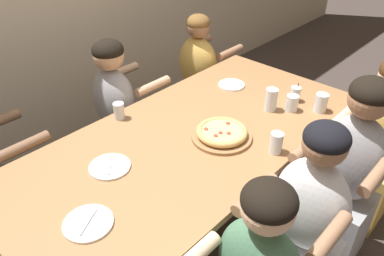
# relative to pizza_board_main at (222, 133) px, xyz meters

# --- Properties ---
(ground_plane) EXTENTS (18.00, 18.00, 0.00)m
(ground_plane) POSITION_rel_pizza_board_main_xyz_m (-0.10, 0.14, -0.78)
(ground_plane) COLOR #423833
(ground_plane) RESTS_ON ground
(dining_table) EXTENTS (2.17, 1.03, 0.75)m
(dining_table) POSITION_rel_pizza_board_main_xyz_m (-0.10, 0.14, -0.10)
(dining_table) COLOR #996B42
(dining_table) RESTS_ON ground
(pizza_board_main) EXTENTS (0.34, 0.34, 0.06)m
(pizza_board_main) POSITION_rel_pizza_board_main_xyz_m (0.00, 0.00, 0.00)
(pizza_board_main) COLOR #996B42
(pizza_board_main) RESTS_ON dining_table
(empty_plate_a) EXTENTS (0.18, 0.18, 0.02)m
(empty_plate_a) POSITION_rel_pizza_board_main_xyz_m (0.54, 0.34, -0.02)
(empty_plate_a) COLOR white
(empty_plate_a) RESTS_ON dining_table
(empty_plate_b) EXTENTS (0.21, 0.21, 0.02)m
(empty_plate_b) POSITION_rel_pizza_board_main_xyz_m (-0.86, 0.02, -0.02)
(empty_plate_b) COLOR white
(empty_plate_b) RESTS_ON dining_table
(empty_plate_c) EXTENTS (0.21, 0.21, 0.02)m
(empty_plate_c) POSITION_rel_pizza_board_main_xyz_m (-0.58, 0.25, -0.02)
(empty_plate_c) COLOR white
(empty_plate_c) RESTS_ON dining_table
(cocktail_glass_blue) EXTENTS (0.06, 0.06, 0.12)m
(cocktail_glass_blue) POSITION_rel_pizza_board_main_xyz_m (0.64, -0.09, 0.02)
(cocktail_glass_blue) COLOR silver
(cocktail_glass_blue) RESTS_ON dining_table
(drinking_glass_a) EXTENTS (0.07, 0.07, 0.14)m
(drinking_glass_a) POSITION_rel_pizza_board_main_xyz_m (0.44, -0.03, 0.03)
(drinking_glass_a) COLOR silver
(drinking_glass_a) RESTS_ON dining_table
(drinking_glass_b) EXTENTS (0.07, 0.07, 0.12)m
(drinking_glass_b) POSITION_rel_pizza_board_main_xyz_m (0.09, -0.29, 0.02)
(drinking_glass_b) COLOR silver
(drinking_glass_b) RESTS_ON dining_table
(drinking_glass_c) EXTENTS (0.07, 0.07, 0.10)m
(drinking_glass_c) POSITION_rel_pizza_board_main_xyz_m (0.52, -0.13, 0.02)
(drinking_glass_c) COLOR silver
(drinking_glass_c) RESTS_ON dining_table
(drinking_glass_d) EXTENTS (0.07, 0.07, 0.10)m
(drinking_glass_d) POSITION_rel_pizza_board_main_xyz_m (-0.26, 0.58, 0.01)
(drinking_glass_d) COLOR silver
(drinking_glass_d) RESTS_ON dining_table
(drinking_glass_e) EXTENTS (0.08, 0.08, 0.12)m
(drinking_glass_e) POSITION_rel_pizza_board_main_xyz_m (0.64, -0.26, 0.02)
(drinking_glass_e) COLOR silver
(drinking_glass_e) RESTS_ON dining_table
(diner_far_right) EXTENTS (0.51, 0.40, 1.08)m
(diner_far_right) POSITION_rel_pizza_board_main_xyz_m (0.78, 0.87, -0.29)
(diner_far_right) COLOR gold
(diner_far_right) RESTS_ON ground
(diner_far_center) EXTENTS (0.51, 0.40, 1.12)m
(diner_far_center) POSITION_rel_pizza_board_main_xyz_m (-0.08, 0.87, -0.26)
(diner_far_center) COLOR #99999E
(diner_far_center) RESTS_ON ground
(diner_near_right) EXTENTS (0.51, 0.40, 1.15)m
(diner_near_right) POSITION_rel_pizza_board_main_xyz_m (0.76, -0.60, -0.25)
(diner_near_right) COLOR gold
(diner_near_right) RESTS_ON ground
(diner_near_center) EXTENTS (0.51, 0.40, 1.15)m
(diner_near_center) POSITION_rel_pizza_board_main_xyz_m (-0.10, -0.60, -0.25)
(diner_near_center) COLOR silver
(diner_near_center) RESTS_ON ground
(diner_near_midright) EXTENTS (0.51, 0.40, 1.19)m
(diner_near_midright) POSITION_rel_pizza_board_main_xyz_m (0.35, -0.60, -0.22)
(diner_near_midright) COLOR #99999E
(diner_near_midright) RESTS_ON ground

